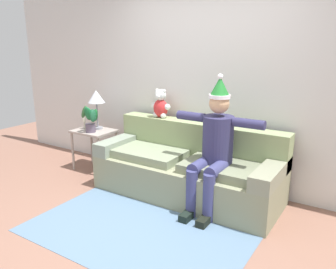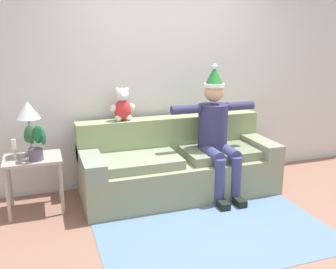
{
  "view_description": "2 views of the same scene",
  "coord_description": "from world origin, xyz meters",
  "px_view_note": "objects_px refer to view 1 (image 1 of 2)",
  "views": [
    {
      "loc": [
        1.88,
        -2.39,
        1.82
      ],
      "look_at": [
        -0.15,
        0.8,
        0.79
      ],
      "focal_mm": 36.4,
      "sensor_mm": 36.0,
      "label": 1
    },
    {
      "loc": [
        -1.48,
        -2.89,
        1.83
      ],
      "look_at": [
        -0.15,
        0.94,
        0.74
      ],
      "focal_mm": 40.5,
      "sensor_mm": 36.0,
      "label": 2
    }
  ],
  "objects_px": {
    "teddy_bear": "(161,105)",
    "potted_plant": "(90,118)",
    "couch": "(189,169)",
    "person_seated": "(214,144)",
    "table_lamp": "(96,98)",
    "side_table": "(94,137)",
    "candle_tall": "(84,120)"
  },
  "relations": [
    {
      "from": "potted_plant",
      "to": "candle_tall",
      "type": "distance_m",
      "value": 0.24
    },
    {
      "from": "couch",
      "to": "candle_tall",
      "type": "distance_m",
      "value": 1.79
    },
    {
      "from": "side_table",
      "to": "candle_tall",
      "type": "height_order",
      "value": "candle_tall"
    },
    {
      "from": "couch",
      "to": "table_lamp",
      "type": "height_order",
      "value": "table_lamp"
    },
    {
      "from": "side_table",
      "to": "candle_tall",
      "type": "xyz_separation_m",
      "value": [
        -0.16,
        -0.02,
        0.23
      ]
    },
    {
      "from": "person_seated",
      "to": "candle_tall",
      "type": "xyz_separation_m",
      "value": [
        -2.15,
        0.17,
        -0.03
      ]
    },
    {
      "from": "person_seated",
      "to": "table_lamp",
      "type": "xyz_separation_m",
      "value": [
        -1.99,
        0.28,
        0.29
      ]
    },
    {
      "from": "couch",
      "to": "person_seated",
      "type": "bearing_deg",
      "value": -22.65
    },
    {
      "from": "couch",
      "to": "candle_tall",
      "type": "xyz_separation_m",
      "value": [
        -1.75,
        0.01,
        0.4
      ]
    },
    {
      "from": "side_table",
      "to": "potted_plant",
      "type": "relative_size",
      "value": 1.5
    },
    {
      "from": "side_table",
      "to": "table_lamp",
      "type": "bearing_deg",
      "value": 91.11
    },
    {
      "from": "couch",
      "to": "table_lamp",
      "type": "relative_size",
      "value": 3.94
    },
    {
      "from": "side_table",
      "to": "potted_plant",
      "type": "bearing_deg",
      "value": -65.62
    },
    {
      "from": "potted_plant",
      "to": "teddy_bear",
      "type": "bearing_deg",
      "value": 19.4
    },
    {
      "from": "couch",
      "to": "potted_plant",
      "type": "bearing_deg",
      "value": -177.0
    },
    {
      "from": "teddy_bear",
      "to": "side_table",
      "type": "distance_m",
      "value": 1.16
    },
    {
      "from": "teddy_bear",
      "to": "potted_plant",
      "type": "distance_m",
      "value": 1.05
    },
    {
      "from": "teddy_bear",
      "to": "candle_tall",
      "type": "height_order",
      "value": "teddy_bear"
    },
    {
      "from": "table_lamp",
      "to": "potted_plant",
      "type": "xyz_separation_m",
      "value": [
        0.05,
        -0.2,
        -0.25
      ]
    },
    {
      "from": "teddy_bear",
      "to": "candle_tall",
      "type": "relative_size",
      "value": 1.79
    },
    {
      "from": "couch",
      "to": "person_seated",
      "type": "distance_m",
      "value": 0.61
    },
    {
      "from": "teddy_bear",
      "to": "candle_tall",
      "type": "bearing_deg",
      "value": -167.83
    },
    {
      "from": "person_seated",
      "to": "potted_plant",
      "type": "height_order",
      "value": "person_seated"
    },
    {
      "from": "couch",
      "to": "side_table",
      "type": "xyz_separation_m",
      "value": [
        -1.59,
        0.03,
        0.16
      ]
    },
    {
      "from": "person_seated",
      "to": "candle_tall",
      "type": "relative_size",
      "value": 7.04
    },
    {
      "from": "person_seated",
      "to": "teddy_bear",
      "type": "relative_size",
      "value": 3.93
    },
    {
      "from": "couch",
      "to": "side_table",
      "type": "bearing_deg",
      "value": 179.09
    },
    {
      "from": "teddy_bear",
      "to": "table_lamp",
      "type": "distance_m",
      "value": 1.02
    },
    {
      "from": "potted_plant",
      "to": "person_seated",
      "type": "bearing_deg",
      "value": -2.58
    },
    {
      "from": "table_lamp",
      "to": "potted_plant",
      "type": "distance_m",
      "value": 0.32
    },
    {
      "from": "table_lamp",
      "to": "candle_tall",
      "type": "distance_m",
      "value": 0.37
    },
    {
      "from": "teddy_bear",
      "to": "side_table",
      "type": "relative_size",
      "value": 0.65
    }
  ]
}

